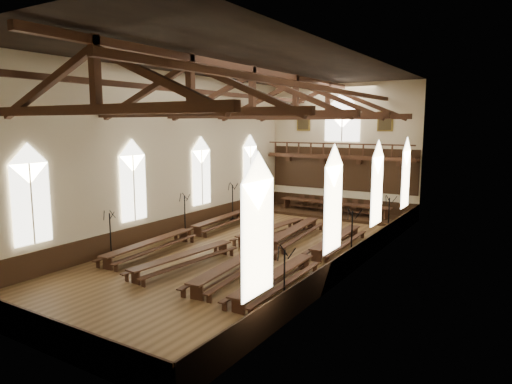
# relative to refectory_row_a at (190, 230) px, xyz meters

# --- Properties ---
(ground) EXTENTS (26.00, 26.00, 0.00)m
(ground) POSITION_rel_refectory_row_a_xyz_m (4.58, -0.17, -0.52)
(ground) COLOR brown
(ground) RESTS_ON ground
(room_walls) EXTENTS (26.00, 26.00, 26.00)m
(room_walls) POSITION_rel_refectory_row_a_xyz_m (4.58, -0.17, 5.94)
(room_walls) COLOR #C5B495
(room_walls) RESTS_ON ground
(wainscot_band) EXTENTS (12.00, 26.00, 1.20)m
(wainscot_band) POSITION_rel_refectory_row_a_xyz_m (4.58, -0.17, 0.08)
(wainscot_band) COLOR black
(wainscot_band) RESTS_ON ground
(side_windows) EXTENTS (11.85, 19.80, 4.50)m
(side_windows) POSITION_rel_refectory_row_a_xyz_m (4.58, -0.17, 3.22)
(side_windows) COLOR white
(side_windows) RESTS_ON room_walls
(end_window) EXTENTS (2.80, 0.12, 3.80)m
(end_window) POSITION_rel_refectory_row_a_xyz_m (4.58, 12.72, 6.70)
(end_window) COLOR silver
(end_window) RESTS_ON room_walls
(minstrels_gallery) EXTENTS (11.80, 1.24, 3.70)m
(minstrels_gallery) POSITION_rel_refectory_row_a_xyz_m (4.58, 12.49, 3.39)
(minstrels_gallery) COLOR #3B2012
(minstrels_gallery) RESTS_ON room_walls
(portraits) EXTENTS (7.75, 0.09, 1.45)m
(portraits) POSITION_rel_refectory_row_a_xyz_m (4.58, 12.72, 6.58)
(portraits) COLOR brown
(portraits) RESTS_ON room_walls
(roof_trusses) EXTENTS (11.70, 25.70, 2.80)m
(roof_trusses) POSITION_rel_refectory_row_a_xyz_m (4.58, -0.17, 7.70)
(roof_trusses) COLOR #3B2012
(roof_trusses) RESTS_ON room_walls
(refectory_row_a) EXTENTS (1.91, 14.12, 0.71)m
(refectory_row_a) POSITION_rel_refectory_row_a_xyz_m (0.00, 0.00, 0.00)
(refectory_row_a) COLOR #3B2012
(refectory_row_a) RESTS_ON ground
(refectory_row_b) EXTENTS (1.96, 13.89, 0.68)m
(refectory_row_b) POSITION_rel_refectory_row_a_xyz_m (3.74, -0.82, -0.02)
(refectory_row_b) COLOR #3B2012
(refectory_row_b) RESTS_ON ground
(refectory_row_c) EXTENTS (2.17, 14.41, 0.74)m
(refectory_row_c) POSITION_rel_refectory_row_a_xyz_m (5.83, -0.60, 0.02)
(refectory_row_c) COLOR #3B2012
(refectory_row_c) RESTS_ON ground
(refectory_row_d) EXTENTS (1.60, 13.90, 0.69)m
(refectory_row_d) POSITION_rel_refectory_row_a_xyz_m (8.46, -1.00, -0.01)
(refectory_row_d) COLOR #3B2012
(refectory_row_d) RESTS_ON ground
(dais) EXTENTS (11.40, 3.19, 0.21)m
(dais) POSITION_rel_refectory_row_a_xyz_m (4.65, 11.23, -0.41)
(dais) COLOR black
(dais) RESTS_ON ground
(high_table) EXTENTS (8.78, 1.25, 0.82)m
(high_table) POSITION_rel_refectory_row_a_xyz_m (4.65, 11.23, 0.39)
(high_table) COLOR #3B2012
(high_table) RESTS_ON dais
(high_chairs) EXTENTS (6.76, 0.46, 1.05)m
(high_chairs) POSITION_rel_refectory_row_a_xyz_m (4.65, 12.08, 0.26)
(high_chairs) COLOR #3B2012
(high_chairs) RESTS_ON dais
(candelabrum_left_near) EXTENTS (0.73, 0.74, 2.49)m
(candelabrum_left_near) POSITION_rel_refectory_row_a_xyz_m (-0.97, -5.21, 0.24)
(candelabrum_left_near) COLOR black
(candelabrum_left_near) RESTS_ON ground
(candelabrum_left_mid) EXTENTS (0.73, 0.81, 2.65)m
(candelabrum_left_mid) POSITION_rel_refectory_row_a_xyz_m (-0.97, 0.66, 0.29)
(candelabrum_left_mid) COLOR black
(candelabrum_left_mid) RESTS_ON ground
(candelabrum_left_far) EXTENTS (0.76, 0.84, 2.74)m
(candelabrum_left_far) POSITION_rel_refectory_row_a_xyz_m (-0.97, 5.90, 0.31)
(candelabrum_left_far) COLOR black
(candelabrum_left_far) RESTS_ON ground
(candelabrum_right_near) EXTENTS (0.70, 0.79, 2.57)m
(candelabrum_right_near) POSITION_rel_refectory_row_a_xyz_m (10.13, -6.76, 0.26)
(candelabrum_right_near) COLOR black
(candelabrum_right_near) RESTS_ON ground
(candelabrum_right_mid) EXTENTS (0.82, 0.87, 2.87)m
(candelabrum_right_mid) POSITION_rel_refectory_row_a_xyz_m (10.13, 0.17, 0.35)
(candelabrum_right_mid) COLOR black
(candelabrum_right_mid) RESTS_ON ground
(candelabrum_right_far) EXTENTS (0.71, 0.81, 2.64)m
(candelabrum_right_far) POSITION_rel_refectory_row_a_xyz_m (10.13, 6.59, 0.28)
(candelabrum_right_far) COLOR black
(candelabrum_right_far) RESTS_ON ground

